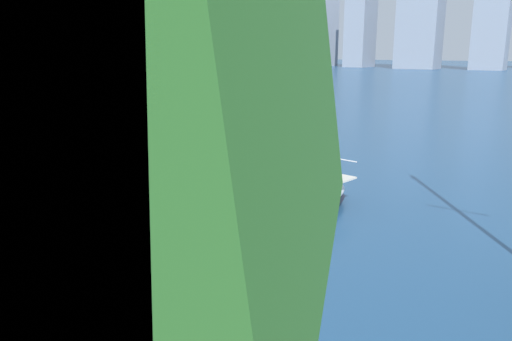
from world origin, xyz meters
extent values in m
cube|color=#473828|center=(0.00, -1.32, 0.55)|extent=(28.00, 0.16, 0.10)
cylinder|color=#473828|center=(0.00, -1.15, 0.25)|extent=(0.28, 0.28, 0.50)
cube|color=gray|center=(61.82, -159.45, 11.78)|extent=(7.11, 11.39, 23.56)
cube|color=#8F9AA9|center=(79.54, -162.05, 18.25)|extent=(11.74, 11.35, 36.50)
ellipsoid|color=white|center=(0.95, -7.74, 0.51)|extent=(4.21, 9.57, 1.01)
ellipsoid|color=black|center=(0.95, -7.74, 0.23)|extent=(4.23, 9.62, 0.10)
cube|color=beige|center=(0.95, -7.74, 1.04)|extent=(3.54, 8.40, 0.06)
cube|color=silver|center=(0.86, -8.29, 1.35)|extent=(1.96, 2.27, 0.55)
cylinder|color=silver|center=(1.06, -7.05, 5.22)|extent=(0.16, 0.16, 8.30)
cylinder|color=silver|center=(1.06, -7.05, 6.05)|extent=(2.46, 0.45, 0.05)
cylinder|color=silver|center=(0.75, -8.97, 2.12)|extent=(0.74, 3.85, 0.12)
cylinder|color=orange|center=(0.75, -8.97, 2.24)|extent=(0.89, 3.58, 0.32)
cylinder|color=silver|center=(1.63, -3.54, 1.56)|extent=(1.78, 0.33, 0.04)
cylinder|color=silver|center=(0.28, -11.85, 1.56)|extent=(2.05, 0.37, 0.04)
ellipsoid|color=white|center=(7.73, -5.37, 0.57)|extent=(2.85, 6.72, 1.14)
ellipsoid|color=black|center=(7.73, -5.37, 0.26)|extent=(2.87, 6.75, 0.10)
cube|color=beige|center=(7.73, -5.37, 1.17)|extent=(2.37, 5.90, 0.06)
cube|color=silver|center=(7.70, -5.77, 1.48)|extent=(1.53, 1.54, 0.55)
cylinder|color=silver|center=(7.76, -4.88, 5.43)|extent=(0.16, 0.16, 8.46)
cylinder|color=silver|center=(7.76, -4.88, 6.28)|extent=(2.15, 0.21, 0.05)
cylinder|color=silver|center=(7.66, -6.26, 2.25)|extent=(0.32, 2.76, 0.12)
cylinder|color=#C6B284|center=(7.66, -6.26, 2.37)|extent=(0.50, 2.55, 0.32)
cylinder|color=silver|center=(7.51, -8.32, 1.69)|extent=(1.79, 0.17, 0.04)
camera|label=1|loc=(-7.26, 3.95, 5.24)|focal=35.00mm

